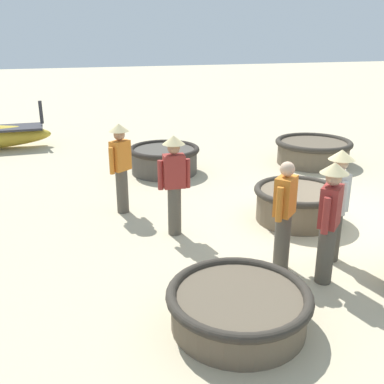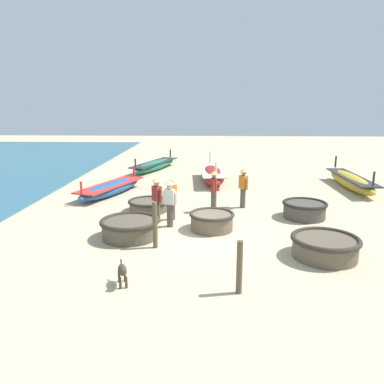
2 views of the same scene
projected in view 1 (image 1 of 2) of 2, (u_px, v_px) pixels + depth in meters
ground_plane at (339, 225)px, 7.83m from camera, size 80.00×80.00×0.00m
coracle_front_left at (164, 159)px, 10.69m from camera, size 1.68×1.68×0.63m
coracle_beside_post at (298, 203)px, 7.95m from camera, size 1.56×1.56×0.61m
coracle_front_right at (313, 151)px, 11.44m from camera, size 1.92×1.92×0.62m
coracle_upturned at (239, 306)px, 5.07m from camera, size 1.65×1.65×0.47m
fisherman_by_coracle at (337, 199)px, 6.34m from camera, size 0.52×0.36×1.67m
fisherman_with_hat at (174, 179)px, 7.19m from camera, size 0.36×0.53×1.67m
fisherman_hauling at (330, 216)px, 5.75m from camera, size 0.39×0.41×1.67m
fisherman_standing_right at (284, 213)px, 6.15m from camera, size 0.39×0.42×1.57m
fisherman_crouching at (121, 163)px, 8.11m from camera, size 0.38×0.45×1.67m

